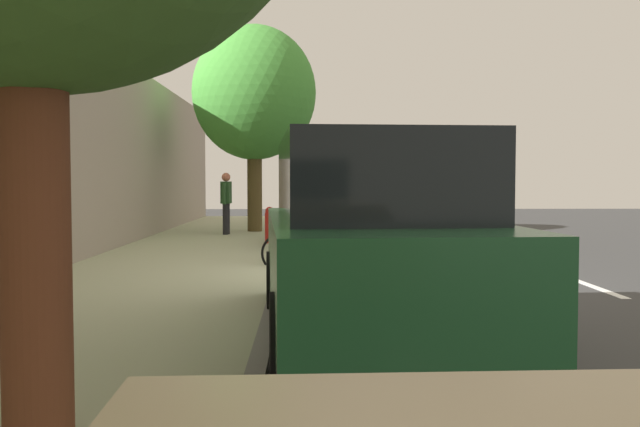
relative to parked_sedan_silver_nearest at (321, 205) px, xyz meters
The scene contains 14 objects.
ground 12.56m from the parked_sedan_silver_nearest, 93.62° to the left, with size 54.50×54.50×0.00m, color #373737.
sidewalk 12.84m from the parked_sedan_silver_nearest, 77.31° to the left, with size 3.57×34.06×0.14m, color #ABB18D.
curb_edge 12.57m from the parked_sedan_silver_nearest, 85.65° to the left, with size 0.16×34.06×0.14m, color gray.
lane_stripe_centre 11.91m from the parked_sedan_silver_nearest, 108.32° to the left, with size 0.14×31.60×0.01m.
lane_stripe_bike_edge 12.54m from the parked_sedan_silver_nearest, 92.37° to the left, with size 0.12×34.06×0.01m, color white.
building_facade 13.49m from the parked_sedan_silver_nearest, 68.81° to the left, with size 0.50×34.06×4.29m, color #A29488.
parked_sedan_silver_nearest is the anchor object (origin of this frame).
parked_sedan_dark_blue_second 7.88m from the parked_sedan_silver_nearest, 90.76° to the left, with size 1.84×4.40×1.52m.
parked_suv_green_mid 16.94m from the parked_sedan_silver_nearest, 90.19° to the left, with size 2.20×4.81×1.99m.
bicycle_at_curb 11.96m from the parked_sedan_silver_nearest, 87.66° to the left, with size 1.69×0.51×0.73m.
cyclist_with_backpack 11.51m from the parked_sedan_silver_nearest, 86.46° to the left, with size 0.49×0.59×1.76m.
street_tree_near_cyclist 5.48m from the parked_sedan_silver_nearest, 62.89° to the left, with size 3.50×3.50×5.84m.
pedestrian_on_phone 5.72m from the parked_sedan_silver_nearest, 62.05° to the left, with size 0.27×0.62×1.66m.
fire_hydrant 7.76m from the parked_sedan_silver_nearest, 79.73° to the left, with size 0.22×0.22×0.84m.
Camera 1 is at (1.37, 10.95, 1.58)m, focal length 38.42 mm.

